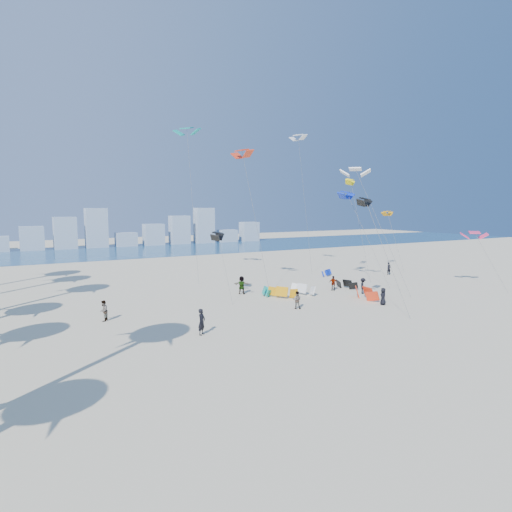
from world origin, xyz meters
TOP-DOWN VIEW (x-y plane):
  - ground at (0.00, 0.00)m, footprint 220.00×220.00m
  - ocean at (0.00, 72.00)m, footprint 220.00×220.00m
  - kitesurfer_near at (-4.49, 10.39)m, footprint 0.79×0.75m
  - kitesurfer_mid at (5.70, 13.62)m, footprint 0.94×0.93m
  - kitesurfers_far at (8.20, 18.40)m, footprint 37.40×13.12m
  - grounded_kites at (11.57, 18.10)m, footprint 15.54×15.79m
  - flying_kites at (14.06, 23.26)m, footprint 31.83×28.95m
  - distant_skyline at (-1.19, 82.00)m, footprint 85.00×3.00m

SIDE VIEW (x-z plane):
  - ground at x=0.00m, z-range 0.00..0.00m
  - ocean at x=0.00m, z-range 0.01..0.01m
  - grounded_kites at x=11.57m, z-range -0.06..1.00m
  - kitesurfer_mid at x=5.70m, z-range 0.00..1.53m
  - kitesurfers_far at x=8.20m, z-range -0.08..1.75m
  - kitesurfer_near at x=-4.49m, z-range 0.00..1.82m
  - distant_skyline at x=-1.19m, z-range -1.11..7.29m
  - flying_kites at x=14.06m, z-range 2.82..21.42m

